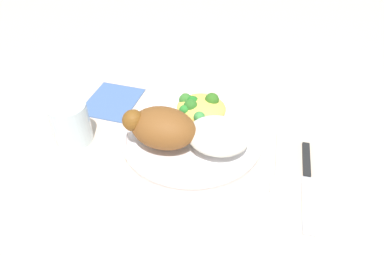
% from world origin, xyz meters
% --- Properties ---
extents(ground_plane, '(2.00, 2.00, 0.00)m').
position_xyz_m(ground_plane, '(0.00, 0.00, 0.00)').
color(ground_plane, beige).
extents(plate, '(0.25, 0.25, 0.02)m').
position_xyz_m(plate, '(0.00, 0.00, 0.01)').
color(plate, white).
rests_on(plate, ground_plane).
extents(roasted_chicken, '(0.12, 0.08, 0.06)m').
position_xyz_m(roasted_chicken, '(0.04, 0.04, 0.05)').
color(roasted_chicken, brown).
rests_on(roasted_chicken, plate).
extents(rice_pile, '(0.10, 0.09, 0.04)m').
position_xyz_m(rice_pile, '(-0.05, 0.02, 0.04)').
color(rice_pile, silver).
rests_on(rice_pile, plate).
extents(mac_cheese_with_broccoli, '(0.09, 0.09, 0.04)m').
position_xyz_m(mac_cheese_with_broccoli, '(0.00, -0.05, 0.04)').
color(mac_cheese_with_broccoli, '#F0C451').
rests_on(mac_cheese_with_broccoli, plate).
extents(fork, '(0.03, 0.14, 0.01)m').
position_xyz_m(fork, '(-0.15, 0.01, 0.00)').
color(fork, silver).
rests_on(fork, ground_plane).
extents(knife, '(0.04, 0.19, 0.01)m').
position_xyz_m(knife, '(-0.20, 0.02, 0.00)').
color(knife, black).
rests_on(knife, ground_plane).
extents(water_glass, '(0.07, 0.07, 0.08)m').
position_xyz_m(water_glass, '(0.20, 0.06, 0.04)').
color(water_glass, silver).
rests_on(water_glass, ground_plane).
extents(napkin, '(0.10, 0.12, 0.00)m').
position_xyz_m(napkin, '(0.19, -0.06, 0.00)').
color(napkin, '#47669E').
rests_on(napkin, ground_plane).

